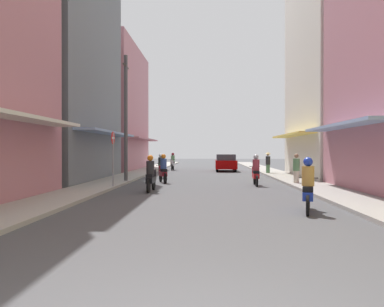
{
  "coord_description": "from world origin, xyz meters",
  "views": [
    {
      "loc": [
        0.13,
        -3.34,
        1.76
      ],
      "look_at": [
        -0.78,
        17.59,
        1.6
      ],
      "focal_mm": 35.27,
      "sensor_mm": 36.0,
      "label": 1
    }
  ],
  "objects_px": {
    "motorbike_blue": "(308,188)",
    "motorbike_black": "(151,175)",
    "motorbike_silver": "(173,162)",
    "parked_car": "(226,163)",
    "street_sign_no_entry": "(113,152)",
    "utility_pole": "(126,118)",
    "motorbike_green": "(161,167)",
    "motorbike_maroon": "(163,170)",
    "motorbike_red": "(256,172)",
    "pedestrian_far": "(268,162)",
    "pedestrian_midway": "(296,169)"
  },
  "relations": [
    {
      "from": "motorbike_blue",
      "to": "motorbike_black",
      "type": "relative_size",
      "value": 0.97
    },
    {
      "from": "motorbike_silver",
      "to": "parked_car",
      "type": "xyz_separation_m",
      "value": [
        4.72,
        -1.54,
        0.04
      ]
    },
    {
      "from": "motorbike_black",
      "to": "street_sign_no_entry",
      "type": "bearing_deg",
      "value": 148.17
    },
    {
      "from": "motorbike_blue",
      "to": "utility_pole",
      "type": "relative_size",
      "value": 0.25
    },
    {
      "from": "motorbike_green",
      "to": "motorbike_maroon",
      "type": "relative_size",
      "value": 1.03
    },
    {
      "from": "motorbike_red",
      "to": "pedestrian_far",
      "type": "bearing_deg",
      "value": 77.3
    },
    {
      "from": "pedestrian_midway",
      "to": "street_sign_no_entry",
      "type": "height_order",
      "value": "street_sign_no_entry"
    },
    {
      "from": "motorbike_green",
      "to": "pedestrian_far",
      "type": "bearing_deg",
      "value": 27.92
    },
    {
      "from": "parked_car",
      "to": "motorbike_silver",
      "type": "bearing_deg",
      "value": 161.94
    },
    {
      "from": "pedestrian_midway",
      "to": "pedestrian_far",
      "type": "bearing_deg",
      "value": 90.46
    },
    {
      "from": "motorbike_green",
      "to": "motorbike_silver",
      "type": "relative_size",
      "value": 0.99
    },
    {
      "from": "motorbike_maroon",
      "to": "parked_car",
      "type": "bearing_deg",
      "value": 71.58
    },
    {
      "from": "motorbike_maroon",
      "to": "utility_pole",
      "type": "distance_m",
      "value": 3.53
    },
    {
      "from": "motorbike_green",
      "to": "motorbike_black",
      "type": "bearing_deg",
      "value": -85.85
    },
    {
      "from": "motorbike_black",
      "to": "parked_car",
      "type": "height_order",
      "value": "motorbike_black"
    },
    {
      "from": "motorbike_black",
      "to": "street_sign_no_entry",
      "type": "distance_m",
      "value": 2.53
    },
    {
      "from": "motorbike_black",
      "to": "pedestrian_far",
      "type": "relative_size",
      "value": 1.09
    },
    {
      "from": "motorbike_green",
      "to": "motorbike_maroon",
      "type": "height_order",
      "value": "same"
    },
    {
      "from": "motorbike_black",
      "to": "pedestrian_midway",
      "type": "distance_m",
      "value": 7.67
    },
    {
      "from": "motorbike_red",
      "to": "street_sign_no_entry",
      "type": "distance_m",
      "value": 7.09
    },
    {
      "from": "motorbike_red",
      "to": "motorbike_black",
      "type": "xyz_separation_m",
      "value": [
        -4.85,
        -2.91,
        0.0
      ]
    },
    {
      "from": "parked_car",
      "to": "street_sign_no_entry",
      "type": "xyz_separation_m",
      "value": [
        -5.92,
        -15.09,
        0.98
      ]
    },
    {
      "from": "motorbike_black",
      "to": "parked_car",
      "type": "bearing_deg",
      "value": 76.36
    },
    {
      "from": "parked_car",
      "to": "pedestrian_far",
      "type": "relative_size",
      "value": 2.47
    },
    {
      "from": "motorbike_silver",
      "to": "street_sign_no_entry",
      "type": "height_order",
      "value": "street_sign_no_entry"
    },
    {
      "from": "motorbike_red",
      "to": "pedestrian_midway",
      "type": "distance_m",
      "value": 2.13
    },
    {
      "from": "motorbike_green",
      "to": "motorbike_blue",
      "type": "xyz_separation_m",
      "value": [
        5.88,
        -13.27,
        0.0
      ]
    },
    {
      "from": "motorbike_silver",
      "to": "street_sign_no_entry",
      "type": "relative_size",
      "value": 0.68
    },
    {
      "from": "pedestrian_midway",
      "to": "motorbike_blue",
      "type": "bearing_deg",
      "value": -100.9
    },
    {
      "from": "motorbike_blue",
      "to": "motorbike_red",
      "type": "relative_size",
      "value": 0.97
    },
    {
      "from": "motorbike_maroon",
      "to": "motorbike_silver",
      "type": "bearing_deg",
      "value": 93.17
    },
    {
      "from": "parked_car",
      "to": "street_sign_no_entry",
      "type": "bearing_deg",
      "value": -111.44
    },
    {
      "from": "motorbike_red",
      "to": "motorbike_black",
      "type": "distance_m",
      "value": 5.65
    },
    {
      "from": "motorbike_green",
      "to": "parked_car",
      "type": "bearing_deg",
      "value": 61.42
    },
    {
      "from": "motorbike_silver",
      "to": "motorbike_red",
      "type": "xyz_separation_m",
      "value": [
        5.61,
        -14.94,
        0.0
      ]
    },
    {
      "from": "motorbike_green",
      "to": "parked_car",
      "type": "relative_size",
      "value": 0.44
    },
    {
      "from": "motorbike_blue",
      "to": "parked_car",
      "type": "distance_m",
      "value": 21.64
    },
    {
      "from": "motorbike_green",
      "to": "motorbike_black",
      "type": "height_order",
      "value": "same"
    },
    {
      "from": "motorbike_silver",
      "to": "pedestrian_midway",
      "type": "bearing_deg",
      "value": -62.16
    },
    {
      "from": "parked_car",
      "to": "motorbike_red",
      "type": "bearing_deg",
      "value": -86.21
    },
    {
      "from": "motorbike_maroon",
      "to": "pedestrian_midway",
      "type": "relative_size",
      "value": 1.08
    },
    {
      "from": "parked_car",
      "to": "pedestrian_far",
      "type": "distance_m",
      "value": 5.26
    },
    {
      "from": "motorbike_maroon",
      "to": "utility_pole",
      "type": "xyz_separation_m",
      "value": [
        -2.05,
        0.03,
        2.88
      ]
    },
    {
      "from": "pedestrian_far",
      "to": "motorbike_maroon",
      "type": "bearing_deg",
      "value": -132.37
    },
    {
      "from": "motorbike_maroon",
      "to": "pedestrian_midway",
      "type": "bearing_deg",
      "value": -9.19
    },
    {
      "from": "motorbike_green",
      "to": "street_sign_no_entry",
      "type": "relative_size",
      "value": 0.68
    },
    {
      "from": "parked_car",
      "to": "motorbike_blue",
      "type": "bearing_deg",
      "value": -86.44
    },
    {
      "from": "motorbike_green",
      "to": "motorbike_blue",
      "type": "height_order",
      "value": "same"
    },
    {
      "from": "motorbike_blue",
      "to": "street_sign_no_entry",
      "type": "distance_m",
      "value": 9.81
    },
    {
      "from": "motorbike_black",
      "to": "pedestrian_midway",
      "type": "bearing_deg",
      "value": 25.06
    }
  ]
}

